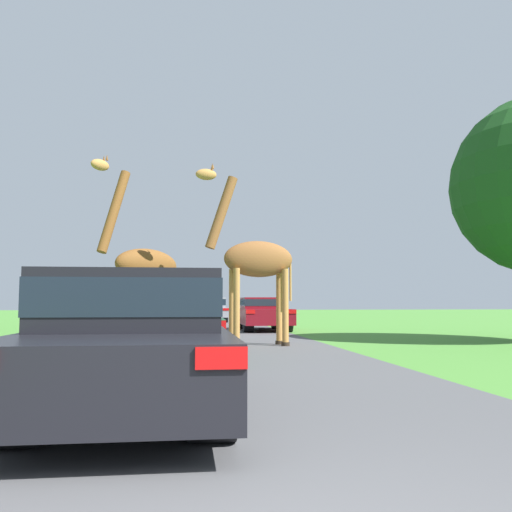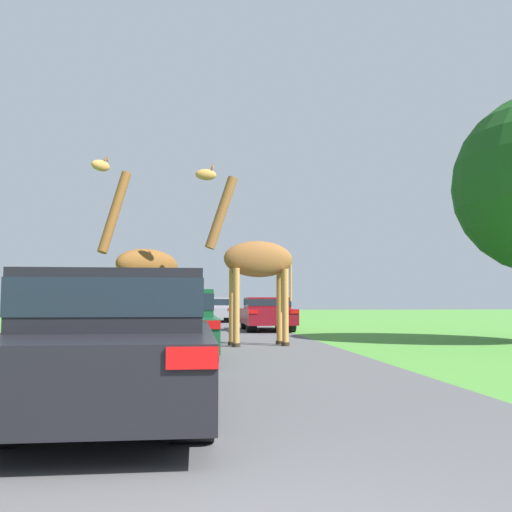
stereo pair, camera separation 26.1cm
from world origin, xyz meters
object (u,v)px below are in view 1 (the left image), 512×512
car_lead_maroon (134,338)px  car_queue_left (263,313)px  car_queue_right (210,309)px  giraffe_near_road (254,261)px  giraffe_companion (143,263)px  car_far_ahead (177,322)px

car_lead_maroon → car_queue_left: (3.65, 16.13, -0.04)m
car_queue_right → car_lead_maroon: bearing=-94.1°
giraffe_near_road → car_queue_right: giraffe_near_road is taller
giraffe_companion → car_queue_right: giraffe_companion is taller
giraffe_near_road → car_queue_left: 8.01m
giraffe_near_road → car_queue_left: giraffe_near_road is taller
giraffe_near_road → giraffe_companion: giraffe_companion is taller
giraffe_near_road → car_far_ahead: 3.87m
car_queue_right → car_queue_left: car_queue_right is taller
car_lead_maroon → car_queue_right: 26.58m
giraffe_companion → car_queue_left: (4.34, 6.51, -1.52)m
giraffe_companion → car_far_ahead: giraffe_companion is taller
giraffe_near_road → car_far_ahead: size_ratio=1.14×
giraffe_near_road → car_queue_right: size_ratio=1.00×
giraffe_near_road → giraffe_companion: bearing=59.3°
car_lead_maroon → car_queue_left: 16.53m
giraffe_companion → car_queue_left: bearing=-78.5°
car_lead_maroon → car_queue_right: (1.91, 26.51, 0.00)m
giraffe_companion → giraffe_near_road: bearing=-157.2°
car_lead_maroon → giraffe_near_road: bearing=74.5°
giraffe_near_road → car_queue_right: bearing=-7.1°
car_queue_left → giraffe_near_road: bearing=-99.7°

